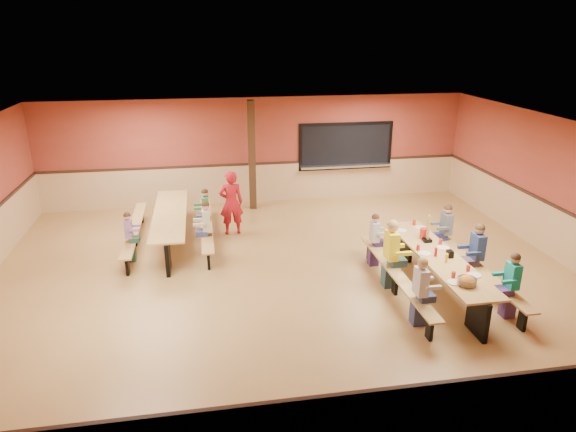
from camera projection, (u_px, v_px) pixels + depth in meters
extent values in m
plane|color=olive|center=(286.00, 278.00, 10.43)|extent=(12.00, 12.00, 0.00)
cube|color=brown|center=(257.00, 151.00, 14.54)|extent=(12.00, 0.04, 3.00)
cube|color=brown|center=(365.00, 365.00, 5.29)|extent=(12.00, 0.04, 3.00)
cube|color=brown|center=(565.00, 192.00, 10.87)|extent=(0.04, 10.00, 3.00)
cube|color=white|center=(286.00, 131.00, 9.40)|extent=(12.00, 10.00, 0.04)
cube|color=black|center=(346.00, 146.00, 14.91)|extent=(2.60, 0.06, 1.20)
cube|color=silver|center=(346.00, 166.00, 15.02)|extent=(2.70, 0.28, 0.06)
cube|color=#301E10|center=(252.00, 156.00, 13.96)|extent=(0.18, 0.18, 3.00)
cube|color=#AE8745|center=(439.00, 256.00, 9.70)|extent=(0.75, 3.60, 0.04)
cube|color=black|center=(478.00, 316.00, 8.39)|extent=(0.08, 0.60, 0.70)
cube|color=black|center=(406.00, 242.00, 11.26)|extent=(0.08, 0.60, 0.70)
cube|color=#AE8745|center=(396.00, 273.00, 9.66)|extent=(0.26, 3.60, 0.04)
cube|color=black|center=(395.00, 284.00, 9.74)|extent=(0.06, 0.18, 0.41)
cube|color=#AE8745|center=(477.00, 267.00, 9.93)|extent=(0.26, 3.60, 0.04)
cube|color=black|center=(475.00, 277.00, 10.00)|extent=(0.06, 0.18, 0.41)
cube|color=#AE8745|center=(170.00, 214.00, 11.89)|extent=(0.75, 3.60, 0.04)
cube|color=black|center=(168.00, 256.00, 10.59)|extent=(0.08, 0.60, 0.70)
cube|color=black|center=(174.00, 207.00, 13.46)|extent=(0.08, 0.60, 0.70)
cube|color=#AE8745|center=(134.00, 228.00, 11.86)|extent=(0.26, 3.60, 0.04)
cube|color=black|center=(135.00, 237.00, 11.94)|extent=(0.06, 0.18, 0.41)
cube|color=#AE8745|center=(206.00, 223.00, 12.12)|extent=(0.26, 3.60, 0.04)
cube|color=black|center=(207.00, 232.00, 12.20)|extent=(0.06, 0.18, 0.41)
imported|color=#A9131B|center=(231.00, 203.00, 12.42)|extent=(0.60, 0.42, 1.59)
cylinder|color=red|center=(424.00, 234.00, 10.42)|extent=(0.16, 0.16, 0.22)
cube|color=black|center=(450.00, 254.00, 9.59)|extent=(0.10, 0.14, 0.13)
cylinder|color=yellow|center=(446.00, 258.00, 9.37)|extent=(0.06, 0.06, 0.17)
cylinder|color=#B2140F|center=(436.00, 252.00, 9.61)|extent=(0.06, 0.06, 0.17)
cube|color=black|center=(427.00, 240.00, 10.29)|extent=(0.16, 0.16, 0.06)
cube|color=#AE8745|center=(428.00, 227.00, 10.20)|extent=(0.02, 0.09, 0.50)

